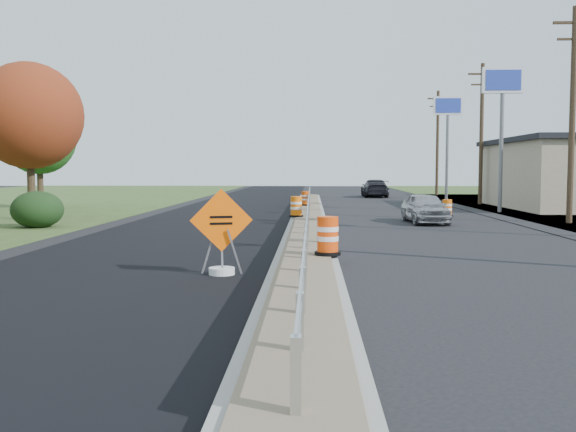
{
  "coord_description": "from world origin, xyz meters",
  "views": [
    {
      "loc": [
        0.13,
        -19.59,
        2.41
      ],
      "look_at": [
        -0.51,
        -1.86,
        1.1
      ],
      "focal_mm": 40.0,
      "sensor_mm": 36.0,
      "label": 1
    }
  ],
  "objects_px": {
    "caution_sign": "(222,253)",
    "barrel_median_far": "(305,199)",
    "barrel_median_near": "(328,237)",
    "barrel_median_mid": "(296,207)",
    "barrel_shoulder_near": "(447,208)",
    "car_dark_far": "(375,188)",
    "car_silver": "(425,208)"
  },
  "relations": [
    {
      "from": "barrel_shoulder_near",
      "to": "car_silver",
      "type": "height_order",
      "value": "car_silver"
    },
    {
      "from": "barrel_median_far",
      "to": "car_dark_far",
      "type": "xyz_separation_m",
      "value": [
        5.78,
        17.06,
        0.11
      ]
    },
    {
      "from": "barrel_median_near",
      "to": "barrel_shoulder_near",
      "type": "height_order",
      "value": "barrel_median_near"
    },
    {
      "from": "caution_sign",
      "to": "barrel_median_far",
      "type": "xyz_separation_m",
      "value": [
        1.67,
        23.7,
        0.13
      ]
    },
    {
      "from": "caution_sign",
      "to": "car_dark_far",
      "type": "distance_m",
      "value": 41.44
    },
    {
      "from": "barrel_median_far",
      "to": "car_dark_far",
      "type": "distance_m",
      "value": 18.02
    },
    {
      "from": "barrel_median_far",
      "to": "car_silver",
      "type": "relative_size",
      "value": 0.21
    },
    {
      "from": "barrel_median_far",
      "to": "barrel_shoulder_near",
      "type": "relative_size",
      "value": 0.98
    },
    {
      "from": "car_silver",
      "to": "car_dark_far",
      "type": "relative_size",
      "value": 0.77
    },
    {
      "from": "caution_sign",
      "to": "barrel_median_mid",
      "type": "distance_m",
      "value": 14.69
    },
    {
      "from": "barrel_median_near",
      "to": "caution_sign",
      "type": "bearing_deg",
      "value": -143.91
    },
    {
      "from": "barrel_median_far",
      "to": "car_silver",
      "type": "bearing_deg",
      "value": -60.14
    },
    {
      "from": "caution_sign",
      "to": "barrel_median_mid",
      "type": "relative_size",
      "value": 2.11
    },
    {
      "from": "barrel_median_far",
      "to": "barrel_shoulder_near",
      "type": "height_order",
      "value": "barrel_median_far"
    },
    {
      "from": "caution_sign",
      "to": "barrel_median_near",
      "type": "relative_size",
      "value": 2.01
    },
    {
      "from": "barrel_median_far",
      "to": "barrel_shoulder_near",
      "type": "distance_m",
      "value": 9.05
    },
    {
      "from": "barrel_median_far",
      "to": "car_silver",
      "type": "height_order",
      "value": "car_silver"
    },
    {
      "from": "barrel_median_mid",
      "to": "car_dark_far",
      "type": "relative_size",
      "value": 0.18
    },
    {
      "from": "barrel_shoulder_near",
      "to": "car_dark_far",
      "type": "height_order",
      "value": "car_dark_far"
    },
    {
      "from": "barrel_median_mid",
      "to": "barrel_median_far",
      "type": "height_order",
      "value": "barrel_median_mid"
    },
    {
      "from": "caution_sign",
      "to": "barrel_median_far",
      "type": "relative_size",
      "value": 2.33
    },
    {
      "from": "barrel_median_near",
      "to": "barrel_median_mid",
      "type": "bearing_deg",
      "value": 94.89
    },
    {
      "from": "barrel_shoulder_near",
      "to": "barrel_median_mid",
      "type": "bearing_deg",
      "value": -154.42
    },
    {
      "from": "barrel_median_mid",
      "to": "barrel_shoulder_near",
      "type": "bearing_deg",
      "value": 25.58
    },
    {
      "from": "car_dark_far",
      "to": "barrel_shoulder_near",
      "type": "bearing_deg",
      "value": 93.93
    },
    {
      "from": "caution_sign",
      "to": "barrel_median_far",
      "type": "distance_m",
      "value": 23.76
    },
    {
      "from": "caution_sign",
      "to": "barrel_shoulder_near",
      "type": "bearing_deg",
      "value": 49.79
    },
    {
      "from": "caution_sign",
      "to": "barrel_median_near",
      "type": "bearing_deg",
      "value": 21.87
    },
    {
      "from": "barrel_shoulder_near",
      "to": "car_dark_far",
      "type": "bearing_deg",
      "value": 93.66
    },
    {
      "from": "barrel_median_mid",
      "to": "car_silver",
      "type": "bearing_deg",
      "value": -3.63
    },
    {
      "from": "barrel_median_mid",
      "to": "barrel_shoulder_near",
      "type": "xyz_separation_m",
      "value": [
        7.55,
        3.61,
        -0.26
      ]
    },
    {
      "from": "caution_sign",
      "to": "car_silver",
      "type": "relative_size",
      "value": 0.5
    }
  ]
}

